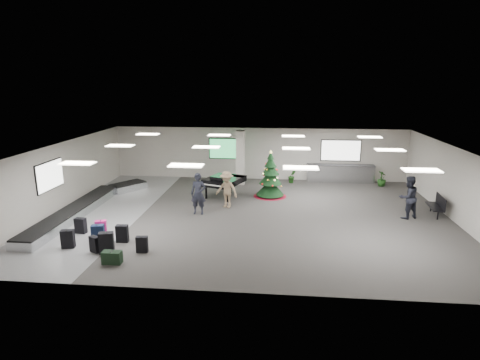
# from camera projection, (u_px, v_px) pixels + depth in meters

# --- Properties ---
(ground) EXTENTS (18.00, 18.00, 0.00)m
(ground) POSITION_uv_depth(u_px,v_px,m) (250.00, 215.00, 18.54)
(ground) COLOR #373532
(ground) RESTS_ON ground
(room_envelope) EXTENTS (18.02, 14.02, 3.21)m
(room_envelope) POSITION_uv_depth(u_px,v_px,m) (243.00, 162.00, 18.65)
(room_envelope) COLOR #B4AEA5
(room_envelope) RESTS_ON ground
(baggage_carousel) EXTENTS (2.28, 9.71, 0.43)m
(baggage_carousel) POSITION_uv_depth(u_px,v_px,m) (87.00, 206.00, 19.14)
(baggage_carousel) COLOR silver
(baggage_carousel) RESTS_ON ground
(service_counter) EXTENTS (4.05, 0.65, 1.08)m
(service_counter) POSITION_uv_depth(u_px,v_px,m) (340.00, 173.00, 24.35)
(service_counter) COLOR silver
(service_counter) RESTS_ON ground
(suitcase_0) EXTENTS (0.56, 0.40, 0.81)m
(suitcase_0) POSITION_uv_depth(u_px,v_px,m) (106.00, 243.00, 14.34)
(suitcase_0) COLOR black
(suitcase_0) RESTS_ON ground
(suitcase_1) EXTENTS (0.44, 0.37, 0.62)m
(suitcase_1) POSITION_uv_depth(u_px,v_px,m) (95.00, 244.00, 14.46)
(suitcase_1) COLOR black
(suitcase_1) RESTS_ON ground
(pink_suitcase) EXTENTS (0.48, 0.36, 0.69)m
(pink_suitcase) POSITION_uv_depth(u_px,v_px,m) (101.00, 229.00, 15.88)
(pink_suitcase) COLOR #D51B77
(pink_suitcase) RESTS_ON ground
(suitcase_3) EXTENTS (0.46, 0.27, 0.70)m
(suitcase_3) POSITION_uv_depth(u_px,v_px,m) (122.00, 234.00, 15.37)
(suitcase_3) COLOR black
(suitcase_3) RESTS_ON ground
(navy_suitcase) EXTENTS (0.51, 0.37, 0.74)m
(navy_suitcase) POSITION_uv_depth(u_px,v_px,m) (98.00, 234.00, 15.26)
(navy_suitcase) COLOR black
(navy_suitcase) RESTS_ON ground
(suitcase_5) EXTENTS (0.50, 0.34, 0.71)m
(suitcase_5) POSITION_uv_depth(u_px,v_px,m) (68.00, 239.00, 14.82)
(suitcase_5) COLOR black
(suitcase_5) RESTS_ON ground
(green_duffel) EXTENTS (0.65, 0.34, 0.45)m
(green_duffel) POSITION_uv_depth(u_px,v_px,m) (112.00, 257.00, 13.59)
(green_duffel) COLOR black
(green_duffel) RESTS_ON ground
(suitcase_7) EXTENTS (0.43, 0.25, 0.61)m
(suitcase_7) POSITION_uv_depth(u_px,v_px,m) (142.00, 244.00, 14.47)
(suitcase_7) COLOR black
(suitcase_7) RESTS_ON ground
(suitcase_8) EXTENTS (0.46, 0.30, 0.66)m
(suitcase_8) POSITION_uv_depth(u_px,v_px,m) (81.00, 226.00, 16.25)
(suitcase_8) COLOR black
(suitcase_8) RESTS_ON ground
(christmas_tree) EXTENTS (1.77, 1.77, 2.52)m
(christmas_tree) POSITION_uv_depth(u_px,v_px,m) (270.00, 181.00, 21.29)
(christmas_tree) COLOR maroon
(christmas_tree) RESTS_ON ground
(grand_piano) EXTENTS (2.27, 2.56, 1.22)m
(grand_piano) POSITION_uv_depth(u_px,v_px,m) (223.00, 181.00, 21.18)
(grand_piano) COLOR black
(grand_piano) RESTS_ON ground
(bench) EXTENTS (0.64, 1.52, 0.94)m
(bench) POSITION_uv_depth(u_px,v_px,m) (437.00, 204.00, 18.33)
(bench) COLOR black
(bench) RESTS_ON ground
(traveler_a) EXTENTS (0.72, 0.48, 1.93)m
(traveler_a) POSITION_uv_depth(u_px,v_px,m) (198.00, 194.00, 18.45)
(traveler_a) COLOR black
(traveler_a) RESTS_ON ground
(traveler_b) EXTENTS (1.33, 1.07, 1.80)m
(traveler_b) POSITION_uv_depth(u_px,v_px,m) (227.00, 190.00, 19.42)
(traveler_b) COLOR #957A5C
(traveler_b) RESTS_ON ground
(traveler_bench) EXTENTS (1.17, 1.06, 1.95)m
(traveler_bench) POSITION_uv_depth(u_px,v_px,m) (408.00, 197.00, 17.86)
(traveler_bench) COLOR black
(traveler_bench) RESTS_ON ground
(potted_plant_left) EXTENTS (0.57, 0.52, 0.85)m
(potted_plant_left) POSITION_uv_depth(u_px,v_px,m) (292.00, 176.00, 24.20)
(potted_plant_left) COLOR #193B12
(potted_plant_left) RESTS_ON ground
(potted_plant_right) EXTENTS (0.68, 0.68, 0.91)m
(potted_plant_right) POSITION_uv_depth(u_px,v_px,m) (382.00, 179.00, 23.44)
(potted_plant_right) COLOR #193B12
(potted_plant_right) RESTS_ON ground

